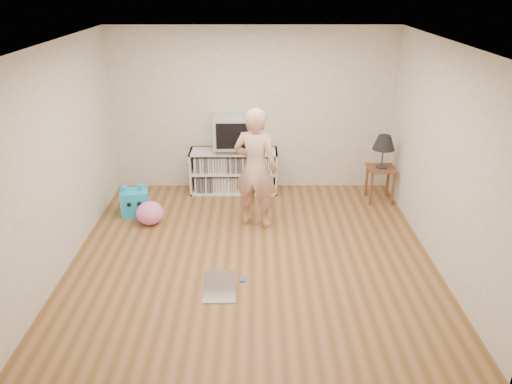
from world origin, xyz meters
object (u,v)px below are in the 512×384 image
object	(u,v)px
side_table	(381,176)
plush_blue	(135,202)
media_unit	(234,171)
crt_tv	(233,131)
person	(256,168)
table_lamp	(384,143)
dvd_deck	(233,149)
plush_pink	(150,213)
laptop	(219,289)

from	to	relation	value
side_table	plush_blue	size ratio (longest dim) A/B	1.20
media_unit	crt_tv	bearing A→B (deg)	-90.00
person	crt_tv	bearing A→B (deg)	-54.39
table_lamp	person	xyz separation A→B (m)	(-1.94, -0.84, -0.09)
dvd_deck	person	bearing A→B (deg)	-73.65
table_lamp	plush_pink	world-z (taller)	table_lamp
plush_pink	person	bearing A→B (deg)	-0.74
table_lamp	laptop	distance (m)	3.57
table_lamp	person	size ratio (longest dim) A/B	0.30
dvd_deck	crt_tv	xyz separation A→B (m)	(0.00, -0.00, 0.29)
laptop	plush_pink	bearing A→B (deg)	121.51
dvd_deck	side_table	size ratio (longest dim) A/B	0.82
person	laptop	bearing A→B (deg)	95.89
media_unit	person	world-z (taller)	person
laptop	plush_blue	distance (m)	2.48
side_table	crt_tv	bearing A→B (deg)	170.94
media_unit	laptop	size ratio (longest dim) A/B	3.82
person	dvd_deck	bearing A→B (deg)	-54.44
crt_tv	side_table	size ratio (longest dim) A/B	1.09
plush_blue	media_unit	bearing A→B (deg)	20.06
side_table	table_lamp	world-z (taller)	table_lamp
dvd_deck	side_table	xyz separation A→B (m)	(2.30, -0.37, -0.32)
dvd_deck	plush_blue	xyz separation A→B (m)	(-1.44, -0.86, -0.54)
table_lamp	person	bearing A→B (deg)	-156.75
table_lamp	dvd_deck	bearing A→B (deg)	170.85
crt_tv	plush_pink	xyz separation A→B (m)	(-1.15, -1.18, -0.85)
dvd_deck	crt_tv	world-z (taller)	crt_tv
plush_pink	plush_blue	bearing A→B (deg)	131.63
media_unit	side_table	bearing A→B (deg)	-9.53
side_table	table_lamp	distance (m)	0.53
dvd_deck	table_lamp	xyz separation A→B (m)	(2.30, -0.37, 0.21)
side_table	laptop	bearing A→B (deg)	-132.70
person	laptop	world-z (taller)	person
person	plush_blue	world-z (taller)	person
media_unit	plush_pink	bearing A→B (deg)	-133.77
media_unit	table_lamp	bearing A→B (deg)	-9.53
person	media_unit	bearing A→B (deg)	-54.64
media_unit	laptop	xyz separation A→B (m)	(-0.05, -2.93, -0.28)
crt_tv	plush_blue	bearing A→B (deg)	-149.11
dvd_deck	crt_tv	size ratio (longest dim) A/B	0.75
person	laptop	size ratio (longest dim) A/B	4.64
laptop	media_unit	bearing A→B (deg)	88.08
crt_tv	person	world-z (taller)	person
dvd_deck	laptop	bearing A→B (deg)	-91.01
crt_tv	plush_blue	distance (m)	1.87
plush_blue	person	bearing A→B (deg)	-22.19
plush_pink	table_lamp	bearing A→B (deg)	13.31
media_unit	table_lamp	world-z (taller)	table_lamp
media_unit	side_table	size ratio (longest dim) A/B	2.55
dvd_deck	laptop	distance (m)	2.99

